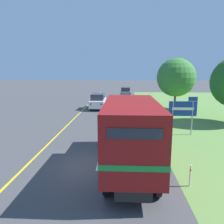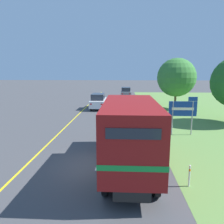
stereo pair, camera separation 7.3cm
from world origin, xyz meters
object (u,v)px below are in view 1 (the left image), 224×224
Objects in this scene: horse_trailer_truck at (130,131)px; roadside_tree_mid at (176,77)px; lead_car_white at (98,101)px; highway_sign at (183,110)px; lead_car_grey_ahead at (125,92)px; delineator_post at (190,175)px.

roadside_tree_mid is at bearing 70.42° from horse_trailer_truck.
horse_trailer_truck is 1.77× the size of lead_car_white.
roadside_tree_mid is (2.05, 11.43, 2.06)m from highway_sign.
lead_car_white reaches higher than lead_car_grey_ahead.
delineator_post is at bearing -101.09° from roadside_tree_mid.
roadside_tree_mid reaches higher than lead_car_grey_ahead.
horse_trailer_truck is 17.57m from lead_car_white.
highway_sign is at bearing -100.18° from roadside_tree_mid.
delineator_post is (6.00, -18.78, -0.48)m from lead_car_white.
lead_car_white is 12.38m from lead_car_grey_ahead.
horse_trailer_truck is at bearing -90.21° from lead_car_grey_ahead.
roadside_tree_mid reaches higher than highway_sign.
highway_sign reaches higher than delineator_post.
horse_trailer_truck is 2.71× the size of highway_sign.
lead_car_grey_ahead is at bearing 94.44° from delineator_post.
highway_sign is 11.79m from roadside_tree_mid.
horse_trailer_truck is 18.71m from roadside_tree_mid.
lead_car_grey_ahead is at bearing 118.06° from roadside_tree_mid.
delineator_post is at bearing -85.56° from lead_car_grey_ahead.
horse_trailer_truck is at bearing -109.58° from roadside_tree_mid.
horse_trailer_truck reaches higher than lead_car_grey_ahead.
horse_trailer_truck is at bearing -124.43° from highway_sign.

